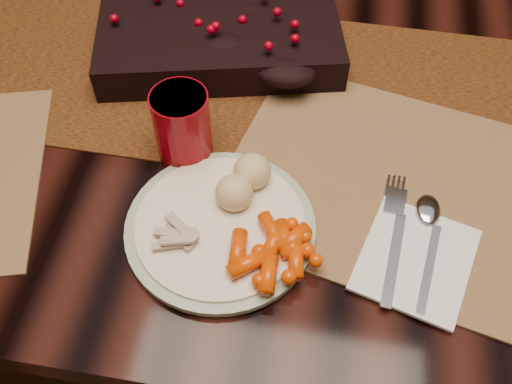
% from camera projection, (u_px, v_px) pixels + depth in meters
% --- Properties ---
extents(floor, '(5.00, 5.00, 0.00)m').
position_uv_depth(floor, '(282.00, 294.00, 1.49)').
color(floor, black).
rests_on(floor, ground).
extents(dining_table, '(1.80, 1.00, 0.75)m').
position_uv_depth(dining_table, '(289.00, 213.00, 1.19)').
color(dining_table, black).
rests_on(dining_table, floor).
extents(table_runner, '(1.73, 0.38, 0.00)m').
position_uv_depth(table_runner, '(330.00, 93.00, 0.86)').
color(table_runner, black).
rests_on(table_runner, dining_table).
extents(centerpiece, '(0.41, 0.27, 0.07)m').
position_uv_depth(centerpiece, '(220.00, 37.00, 0.88)').
color(centerpiece, black).
rests_on(centerpiece, table_runner).
extents(placemat_main, '(0.52, 0.43, 0.00)m').
position_uv_depth(placemat_main, '(403.00, 187.00, 0.75)').
color(placemat_main, brown).
rests_on(placemat_main, dining_table).
extents(dinner_plate, '(0.24, 0.24, 0.01)m').
position_uv_depth(dinner_plate, '(220.00, 226.00, 0.71)').
color(dinner_plate, '#F8E8CE').
rests_on(dinner_plate, placemat_main).
extents(baby_carrots, '(0.11, 0.10, 0.02)m').
position_uv_depth(baby_carrots, '(267.00, 249.00, 0.67)').
color(baby_carrots, '#E14001').
rests_on(baby_carrots, dinner_plate).
extents(mashed_potatoes, '(0.10, 0.09, 0.05)m').
position_uv_depth(mashed_potatoes, '(240.00, 175.00, 0.72)').
color(mashed_potatoes, '#D2C478').
rests_on(mashed_potatoes, dinner_plate).
extents(turkey_shreds, '(0.08, 0.08, 0.02)m').
position_uv_depth(turkey_shreds, '(183.00, 240.00, 0.68)').
color(turkey_shreds, tan).
rests_on(turkey_shreds, dinner_plate).
extents(napkin, '(0.16, 0.18, 0.01)m').
position_uv_depth(napkin, '(416.00, 259.00, 0.68)').
color(napkin, white).
rests_on(napkin, placemat_main).
extents(fork, '(0.05, 0.17, 0.00)m').
position_uv_depth(fork, '(394.00, 243.00, 0.69)').
color(fork, silver).
rests_on(fork, napkin).
extents(spoon, '(0.06, 0.16, 0.00)m').
position_uv_depth(spoon, '(429.00, 249.00, 0.69)').
color(spoon, white).
rests_on(spoon, napkin).
extents(red_cup, '(0.09, 0.09, 0.10)m').
position_uv_depth(red_cup, '(182.00, 126.00, 0.75)').
color(red_cup, maroon).
rests_on(red_cup, placemat_main).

